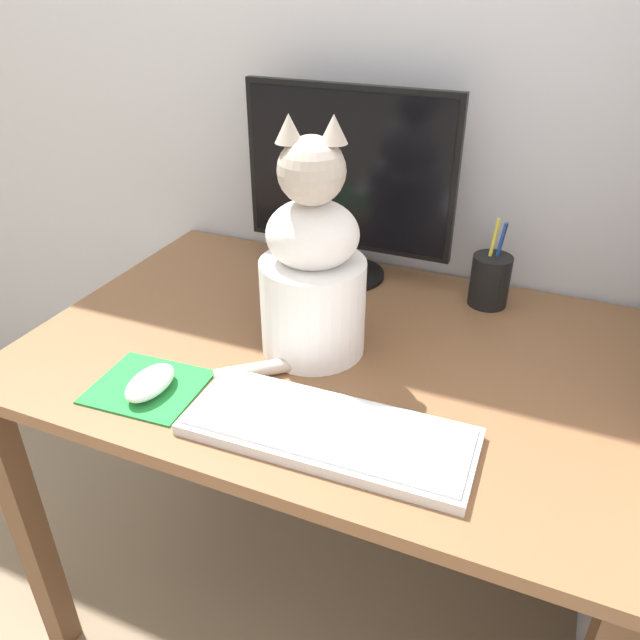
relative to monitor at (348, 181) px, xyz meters
The scene contains 9 objects.
ground_plane 0.99m from the monitor, 74.13° to the right, with size 12.00×12.00×0.00m, color #847056.
wall_back 0.34m from the monitor, 57.77° to the left, with size 7.00×0.04×2.50m.
desk 0.44m from the monitor, 74.13° to the right, with size 1.11×0.75×0.73m.
monitor is the anchor object (origin of this frame).
keyboard 0.58m from the monitor, 71.77° to the right, with size 0.44×0.18×0.02m.
mousepad_left 0.59m from the monitor, 106.45° to the right, with size 0.19×0.17×0.00m.
computer_mouse_left 0.59m from the monitor, 104.68° to the right, with size 0.06×0.11×0.03m.
cat 0.32m from the monitor, 80.40° to the right, with size 0.24×0.30×0.42m.
pen_cup 0.36m from the monitor, ahead, with size 0.08×0.08×0.18m.
Camera 1 is at (0.36, -0.90, 1.35)m, focal length 35.00 mm.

